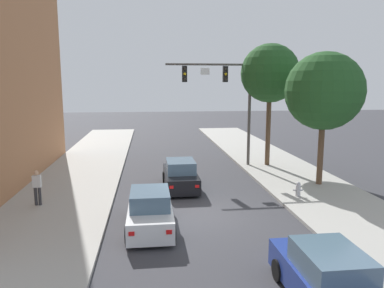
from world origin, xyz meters
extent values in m
plane|color=#38383D|center=(0.00, 0.00, 0.00)|extent=(120.00, 120.00, 0.00)
cube|color=#A8A59E|center=(-6.50, 0.00, 0.07)|extent=(5.00, 60.00, 0.15)
cube|color=#A8A59E|center=(6.50, 0.00, 0.07)|extent=(5.00, 60.00, 0.15)
cylinder|color=#514C47|center=(4.60, 8.96, 3.90)|extent=(0.20, 0.20, 7.50)
cylinder|color=#514C47|center=(1.77, 8.96, 6.95)|extent=(5.67, 0.14, 0.14)
cube|color=black|center=(2.90, 8.96, 6.33)|extent=(0.32, 0.28, 1.05)
sphere|color=#2D2823|center=(2.90, 8.81, 6.66)|extent=(0.18, 0.18, 0.18)
sphere|color=yellow|center=(2.90, 8.81, 6.33)|extent=(0.18, 0.18, 0.18)
sphere|color=#2D2823|center=(2.90, 8.81, 6.00)|extent=(0.18, 0.18, 0.18)
cube|color=black|center=(0.18, 8.96, 6.33)|extent=(0.32, 0.28, 1.05)
sphere|color=#2D2823|center=(0.18, 8.81, 6.66)|extent=(0.18, 0.18, 0.18)
sphere|color=yellow|center=(0.18, 8.81, 6.33)|extent=(0.18, 0.18, 0.18)
sphere|color=#2D2823|center=(0.18, 8.81, 6.00)|extent=(0.18, 0.18, 0.18)
cube|color=white|center=(1.54, 8.94, 6.50)|extent=(0.60, 0.03, 0.44)
cube|color=black|center=(-0.54, 4.19, 0.56)|extent=(1.72, 4.21, 0.80)
cube|color=slate|center=(-0.54, 4.04, 1.28)|extent=(1.51, 2.01, 0.64)
cylinder|color=black|center=(-1.35, 5.49, 0.32)|extent=(0.22, 0.64, 0.64)
cylinder|color=black|center=(0.26, 5.49, 0.32)|extent=(0.22, 0.64, 0.64)
cylinder|color=black|center=(-1.34, 2.88, 0.32)|extent=(0.22, 0.64, 0.64)
cylinder|color=black|center=(0.28, 2.89, 0.32)|extent=(0.22, 0.64, 0.64)
cube|color=red|center=(-1.16, 2.06, 0.68)|extent=(0.20, 0.04, 0.14)
cube|color=red|center=(0.11, 2.07, 0.68)|extent=(0.20, 0.04, 0.14)
cube|color=silver|center=(-2.22, -1.31, 0.56)|extent=(1.71, 4.21, 0.80)
cube|color=slate|center=(-2.23, -1.46, 1.28)|extent=(1.51, 2.00, 0.64)
cylinder|color=black|center=(-3.03, -0.01, 0.32)|extent=(0.22, 0.64, 0.64)
cylinder|color=black|center=(-1.41, -0.01, 0.32)|extent=(0.22, 0.64, 0.64)
cylinder|color=black|center=(-3.04, -2.61, 0.32)|extent=(0.22, 0.64, 0.64)
cylinder|color=black|center=(-1.42, -2.62, 0.32)|extent=(0.22, 0.64, 0.64)
cube|color=red|center=(-2.87, -3.43, 0.68)|extent=(0.20, 0.04, 0.14)
cube|color=red|center=(-1.59, -3.44, 0.68)|extent=(0.20, 0.04, 0.14)
cube|color=navy|center=(2.28, -7.05, 0.56)|extent=(1.71, 4.20, 0.80)
cube|color=slate|center=(2.28, -7.20, 1.28)|extent=(1.50, 2.00, 0.64)
cylinder|color=black|center=(1.47, -5.75, 0.32)|extent=(0.22, 0.64, 0.64)
cylinder|color=black|center=(3.09, -5.75, 0.32)|extent=(0.22, 0.64, 0.64)
cylinder|color=#333338|center=(-7.47, 1.70, 0.57)|extent=(0.14, 0.14, 0.85)
cylinder|color=#333338|center=(-7.29, 1.70, 0.57)|extent=(0.14, 0.14, 0.85)
cube|color=silver|center=(-7.38, 1.70, 1.28)|extent=(0.36, 0.22, 0.56)
sphere|color=tan|center=(-7.38, 1.70, 1.68)|extent=(0.22, 0.22, 0.22)
cylinder|color=#B2B2B7|center=(5.14, 1.59, 0.43)|extent=(0.24, 0.24, 0.55)
sphere|color=#B2B2B7|center=(5.14, 1.59, 0.76)|extent=(0.22, 0.22, 0.22)
cylinder|color=#B2B2B7|center=(4.96, 1.59, 0.45)|extent=(0.12, 0.09, 0.09)
cylinder|color=#B2B2B7|center=(5.32, 1.59, 0.45)|extent=(0.12, 0.09, 0.09)
cylinder|color=brown|center=(7.22, 3.64, 1.94)|extent=(0.32, 0.32, 3.58)
sphere|color=#235123|center=(7.22, 3.64, 5.31)|extent=(4.21, 4.21, 4.21)
cylinder|color=brown|center=(5.90, 8.75, 2.54)|extent=(0.32, 0.32, 4.78)
sphere|color=#235123|center=(5.90, 8.75, 6.39)|extent=(3.91, 3.91, 3.91)
camera|label=1|loc=(-2.22, -15.35, 5.71)|focal=34.33mm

